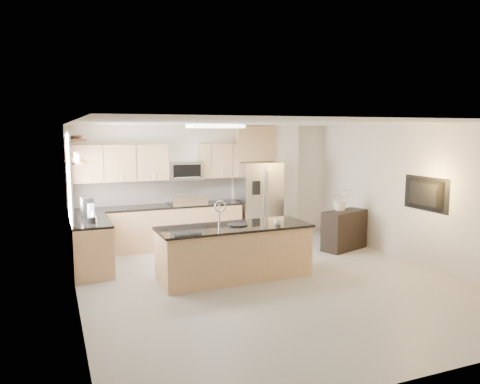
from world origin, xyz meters
name	(u,v)px	position (x,y,z in m)	size (l,w,h in m)	color
floor	(271,283)	(0.00, 0.00, 0.00)	(6.50, 6.50, 0.00)	#ACAAA3
ceiling	(273,123)	(0.00, 0.00, 2.60)	(6.00, 6.50, 0.02)	white
wall_back	(208,184)	(0.00, 3.25, 1.30)	(6.00, 0.02, 2.60)	beige
wall_front	(420,254)	(0.00, -3.25, 1.30)	(6.00, 0.02, 2.60)	beige
wall_left	(75,218)	(-3.00, 0.00, 1.30)	(0.02, 6.50, 2.60)	beige
wall_right	(418,195)	(3.00, 0.00, 1.30)	(0.02, 6.50, 2.60)	beige
back_counter	(158,227)	(-1.23, 2.93, 0.47)	(3.55, 0.66, 1.44)	tan
left_counter	(91,245)	(-2.67, 1.85, 0.46)	(0.66, 1.50, 0.92)	tan
range	(187,224)	(-0.60, 2.92, 0.47)	(0.76, 0.64, 1.14)	black
upper_cabinets	(152,162)	(-1.30, 3.09, 1.83)	(3.50, 0.33, 0.75)	tan
microwave	(185,171)	(-0.60, 3.04, 1.63)	(0.76, 0.40, 0.40)	#BDBDC0
refrigerator	(258,201)	(1.06, 2.87, 0.89)	(0.92, 0.78, 1.78)	#BDBDC0
partition_column	(284,181)	(1.82, 3.10, 1.30)	(0.60, 0.30, 2.60)	silver
window	(70,179)	(-2.98, 1.85, 1.65)	(0.04, 1.15, 1.65)	white
shelf_lower	(76,161)	(-2.85, 1.95, 1.95)	(0.30, 1.20, 0.04)	brown
shelf_upper	(75,140)	(-2.85, 1.95, 2.32)	(0.30, 1.20, 0.04)	brown
ceiling_fixture	(215,126)	(-0.40, 1.60, 2.56)	(1.00, 0.50, 0.06)	white
island	(234,252)	(-0.46, 0.49, 0.45)	(2.60, 0.97, 1.32)	tan
credenza	(344,230)	(2.37, 1.39, 0.41)	(1.03, 0.43, 0.82)	black
cup	(278,222)	(0.25, 0.29, 0.95)	(0.13, 0.13, 0.10)	white
platter	(237,225)	(-0.40, 0.52, 0.91)	(0.36, 0.36, 0.02)	black
blender	(91,215)	(-2.67, 1.51, 1.07)	(0.14, 0.14, 0.33)	black
kettle	(93,215)	(-2.62, 1.73, 1.02)	(0.19, 0.19, 0.23)	#BDBDC0
coffee_maker	(87,208)	(-2.69, 2.05, 1.09)	(0.22, 0.26, 0.36)	black
bowl	(75,136)	(-2.85, 2.17, 2.38)	(0.34, 0.34, 0.08)	#BDBDC0
flower_vase	(341,194)	(2.32, 1.47, 1.17)	(0.63, 0.55, 0.70)	silver
television	(422,194)	(2.91, -0.20, 1.35)	(1.08, 0.14, 0.62)	black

